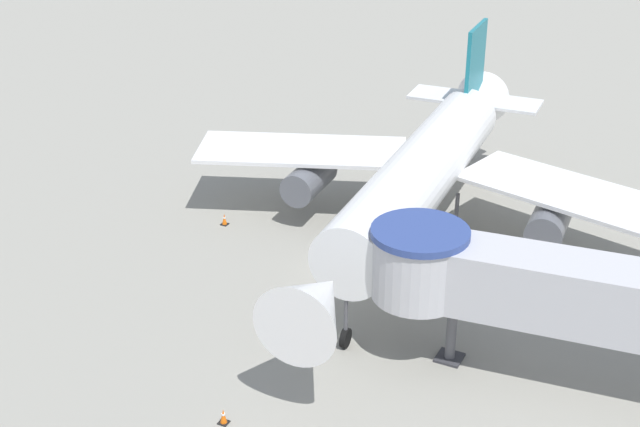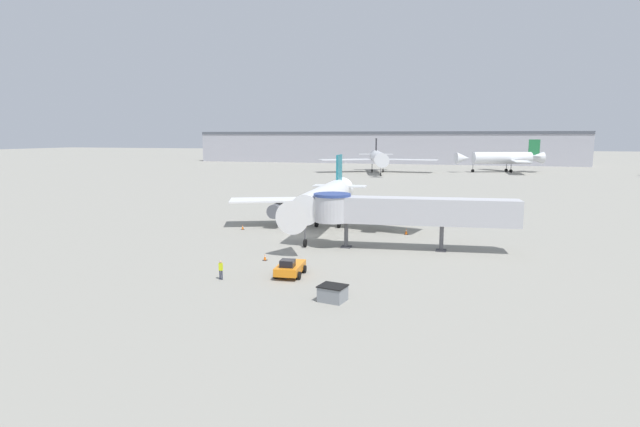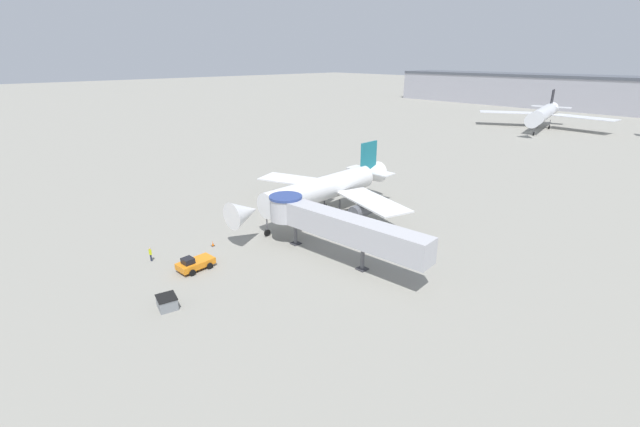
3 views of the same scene
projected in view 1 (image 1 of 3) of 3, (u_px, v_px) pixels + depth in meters
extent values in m
plane|color=gray|center=(356.00, 273.00, 45.06)|extent=(800.00, 800.00, 0.00)
cylinder|color=white|center=(418.00, 177.00, 45.58)|extent=(4.64, 20.32, 3.44)
cone|color=white|center=(314.00, 303.00, 34.54)|extent=(3.66, 3.98, 3.44)
cone|color=white|center=(473.00, 110.00, 54.91)|extent=(3.74, 5.36, 3.44)
cube|color=white|center=(302.00, 150.00, 50.53)|extent=(12.65, 8.63, 0.22)
cube|color=white|center=(575.00, 194.00, 45.16)|extent=(12.56, 7.47, 0.22)
cube|color=#19707F|center=(476.00, 62.00, 53.35)|extent=(0.47, 3.79, 4.47)
cube|color=white|center=(475.00, 99.00, 54.86)|extent=(8.14, 3.12, 0.18)
cylinder|color=#565960|center=(309.00, 179.00, 49.77)|extent=(2.12, 3.89, 1.89)
cylinder|color=#565960|center=(550.00, 221.00, 45.07)|extent=(2.12, 3.89, 1.89)
cylinder|color=#4C4C51|center=(346.00, 319.00, 38.54)|extent=(0.18, 0.18, 1.98)
cylinder|color=black|center=(345.00, 338.00, 38.98)|extent=(0.31, 0.91, 0.90)
cylinder|color=#4C4C51|center=(402.00, 201.00, 49.40)|extent=(0.22, 0.22, 1.98)
cylinder|color=black|center=(402.00, 217.00, 49.83)|extent=(0.45, 0.92, 0.90)
cylinder|color=#4C4C51|center=(457.00, 210.00, 48.31)|extent=(0.22, 0.22, 1.98)
cylinder|color=black|center=(455.00, 226.00, 48.74)|extent=(0.45, 0.92, 0.90)
cylinder|color=#B7B7BC|center=(419.00, 266.00, 36.96)|extent=(3.90, 3.90, 2.80)
cylinder|color=navy|center=(420.00, 233.00, 36.28)|extent=(4.10, 4.10, 0.30)
cylinder|color=#56565B|center=(451.00, 331.00, 37.70)|extent=(0.44, 0.44, 2.88)
cube|color=#333338|center=(449.00, 358.00, 38.30)|extent=(1.10, 1.10, 0.12)
cube|color=black|center=(621.00, 291.00, 43.43)|extent=(0.48, 0.48, 0.04)
cone|color=orange|center=(622.00, 284.00, 43.26)|extent=(0.33, 0.33, 0.75)
cylinder|color=white|center=(622.00, 282.00, 43.22)|extent=(0.18, 0.18, 0.09)
cube|color=black|center=(224.00, 422.00, 34.49)|extent=(0.39, 0.39, 0.04)
cone|color=orange|center=(223.00, 416.00, 34.35)|extent=(0.27, 0.27, 0.61)
cylinder|color=white|center=(223.00, 414.00, 34.32)|extent=(0.15, 0.15, 0.07)
cube|color=black|center=(225.00, 224.00, 49.94)|extent=(0.40, 0.40, 0.04)
cone|color=orange|center=(224.00, 219.00, 49.79)|extent=(0.27, 0.27, 0.62)
cylinder|color=white|center=(224.00, 218.00, 49.76)|extent=(0.15, 0.15, 0.07)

